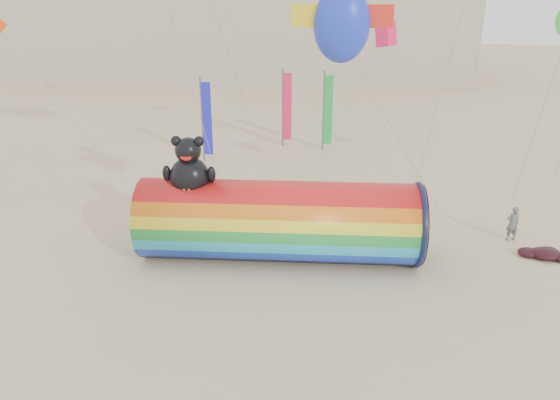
{
  "coord_description": "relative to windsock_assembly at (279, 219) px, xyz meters",
  "views": [
    {
      "loc": [
        1.83,
        -18.67,
        10.67
      ],
      "look_at": [
        0.5,
        1.5,
        2.4
      ],
      "focal_mm": 35.0,
      "sensor_mm": 36.0,
      "label": 1
    }
  ],
  "objects": [
    {
      "name": "kite_handler",
      "position": [
        10.0,
        2.22,
        -0.92
      ],
      "size": [
        0.64,
        0.48,
        1.58
      ],
      "primitive_type": "imported",
      "rotation": [
        0.0,
        0.0,
        3.33
      ],
      "color": "#585D5F",
      "rests_on": "ground"
    },
    {
      "name": "windsock_assembly",
      "position": [
        0.0,
        0.0,
        0.0
      ],
      "size": [
        11.17,
        3.4,
        5.15
      ],
      "color": "red",
      "rests_on": "ground"
    },
    {
      "name": "festival_banners",
      "position": [
        -1.28,
        14.62,
        0.93
      ],
      "size": [
        8.06,
        3.76,
        5.2
      ],
      "color": "#59595E",
      "rests_on": "ground"
    },
    {
      "name": "fabric_bundle",
      "position": [
        11.09,
        0.64,
        -1.54
      ],
      "size": [
        2.62,
        1.35,
        0.41
      ],
      "color": "#3E0B15",
      "rests_on": "ground"
    },
    {
      "name": "ground",
      "position": [
        -0.48,
        -1.19,
        -1.71
      ],
      "size": [
        160.0,
        160.0,
        0.0
      ],
      "primitive_type": "plane",
      "color": "#CCB58C",
      "rests_on": "ground"
    }
  ]
}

